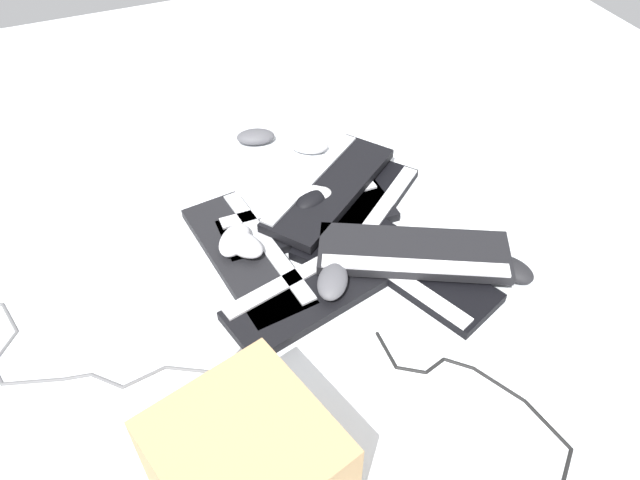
% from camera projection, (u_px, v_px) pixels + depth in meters
% --- Properties ---
extents(ground_plane, '(3.20, 3.20, 0.00)m').
position_uv_depth(ground_plane, '(313.00, 269.00, 1.46)').
color(ground_plane, silver).
extents(keyboard_0, '(0.15, 0.44, 0.03)m').
position_uv_depth(keyboard_0, '(308.00, 220.00, 1.56)').
color(keyboard_0, black).
rests_on(keyboard_0, ground).
extents(keyboard_1, '(0.46, 0.21, 0.03)m').
position_uv_depth(keyboard_1, '(247.00, 256.00, 1.47)').
color(keyboard_1, black).
rests_on(keyboard_1, ground).
extents(keyboard_2, '(0.25, 0.46, 0.03)m').
position_uv_depth(keyboard_2, '(319.00, 290.00, 1.40)').
color(keyboard_2, black).
rests_on(keyboard_2, ground).
extents(keyboard_3, '(0.46, 0.31, 0.03)m').
position_uv_depth(keyboard_3, '(407.00, 265.00, 1.45)').
color(keyboard_3, black).
rests_on(keyboard_3, ground).
extents(keyboard_4, '(0.39, 0.44, 0.03)m').
position_uv_depth(keyboard_4, '(359.00, 212.00, 1.59)').
color(keyboard_4, black).
rests_on(keyboard_4, ground).
extents(keyboard_5, '(0.38, 0.44, 0.03)m').
position_uv_depth(keyboard_5, '(329.00, 188.00, 1.61)').
color(keyboard_5, black).
rests_on(keyboard_5, keyboard_4).
extents(keyboard_6, '(0.33, 0.46, 0.03)m').
position_uv_depth(keyboard_6, '(414.00, 253.00, 1.44)').
color(keyboard_6, black).
rests_on(keyboard_6, keyboard_3).
extents(mouse_0, '(0.13, 0.11, 0.04)m').
position_uv_depth(mouse_0, '(243.00, 244.00, 1.45)').
color(mouse_0, '#B7B7BC').
rests_on(mouse_0, keyboard_1).
extents(mouse_1, '(0.13, 0.12, 0.04)m').
position_uv_depth(mouse_1, '(333.00, 281.00, 1.37)').
color(mouse_1, '#4C4C51').
rests_on(mouse_1, keyboard_2).
extents(mouse_2, '(0.13, 0.12, 0.04)m').
position_uv_depth(mouse_2, '(235.00, 240.00, 1.46)').
color(mouse_2, '#B7B7BC').
rests_on(mouse_2, keyboard_1).
extents(mouse_3, '(0.09, 0.12, 0.04)m').
position_uv_depth(mouse_3, '(311.00, 195.00, 1.58)').
color(mouse_3, silver).
rests_on(mouse_3, keyboard_0).
extents(mouse_4, '(0.11, 0.13, 0.04)m').
position_uv_depth(mouse_4, '(312.00, 198.00, 1.57)').
color(mouse_4, black).
rests_on(mouse_4, keyboard_0).
extents(mouse_5, '(0.09, 0.12, 0.04)m').
position_uv_depth(mouse_5, '(256.00, 137.00, 1.81)').
color(mouse_5, '#4C4C51').
rests_on(mouse_5, ground).
extents(mouse_6, '(0.11, 0.13, 0.04)m').
position_uv_depth(mouse_6, '(309.00, 145.00, 1.78)').
color(mouse_6, silver).
rests_on(mouse_6, ground).
extents(mouse_7, '(0.13, 0.11, 0.04)m').
position_uv_depth(mouse_7, '(511.00, 269.00, 1.44)').
color(mouse_7, black).
rests_on(mouse_7, ground).
extents(cable_0, '(0.38, 0.55, 0.01)m').
position_uv_depth(cable_0, '(87.00, 357.00, 1.28)').
color(cable_0, '#59595B').
rests_on(cable_0, ground).
extents(cable_1, '(0.45, 0.22, 0.01)m').
position_uv_depth(cable_1, '(480.00, 394.00, 1.22)').
color(cable_1, black).
rests_on(cable_1, ground).
extents(cardboard_box, '(0.32, 0.31, 0.22)m').
position_uv_depth(cardboard_box, '(248.00, 471.00, 0.99)').
color(cardboard_box, tan).
rests_on(cardboard_box, ground).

